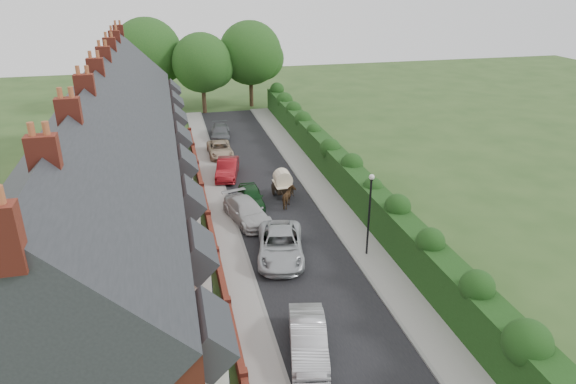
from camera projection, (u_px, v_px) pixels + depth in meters
The scene contains 22 objects.
ground at pixel (333, 302), 26.17m from camera, with size 140.00×140.00×0.00m, color #2D4C1E.
road at pixel (277, 212), 35.89m from camera, with size 6.00×58.00×0.02m, color black.
pavement_hedge_side at pixel (333, 206), 36.74m from camera, with size 2.20×58.00×0.12m, color #989690.
pavement_house_side at pixel (222, 217), 35.04m from camera, with size 1.70×58.00×0.12m, color #989690.
kerb_hedge_side at pixel (319, 207), 36.52m from camera, with size 0.18×58.00×0.13m, color gray.
kerb_house_side at pixel (234, 216), 35.21m from camera, with size 0.18×58.00×0.13m, color gray.
hedge at pixel (358, 184), 36.52m from camera, with size 2.10×58.00×2.85m.
terrace_row at pixel (113, 170), 31.00m from camera, with size 9.05×40.50×11.50m.
garden_wall_row at pixel (208, 220), 33.78m from camera, with size 0.35×40.35×1.10m.
lamppost at pixel (370, 205), 29.17m from camera, with size 0.32×0.32×5.16m.
tree_far_left at pixel (205, 64), 59.16m from camera, with size 7.14×6.80×9.29m.
tree_far_right at pixel (253, 54), 62.00m from camera, with size 7.98×7.60×10.31m.
tree_far_back at pixel (151, 54), 60.21m from camera, with size 8.40×8.00×10.82m.
car_silver_a at pixel (308, 338), 22.42m from camera, with size 1.56×4.48×1.48m, color #AFAFB4.
car_silver_b at pixel (281, 245), 29.98m from camera, with size 2.61×5.66×1.57m, color #B5B9BD.
car_white at pixel (247, 211), 34.39m from camera, with size 2.03×5.00×1.45m, color #BBBBBB.
car_green at pixel (251, 197), 36.71m from camera, with size 1.63×4.06×1.38m, color #103615.
car_red at pixel (227, 168), 41.80m from camera, with size 1.58×4.54×1.50m, color maroon.
car_beige at pixel (220, 149), 46.65m from camera, with size 2.11×4.57×1.27m, color tan.
car_grey at pixel (220, 132), 51.68m from camera, with size 1.84×4.52×1.31m, color #56595D.
horse at pixel (289, 198), 36.43m from camera, with size 0.79×1.73×1.46m, color #4A311B.
horse_cart at pixel (283, 182), 37.90m from camera, with size 1.34×2.95×2.13m.
Camera 1 is at (-7.30, -20.70, 15.48)m, focal length 32.00 mm.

